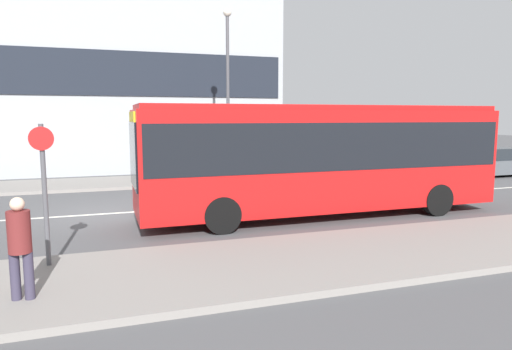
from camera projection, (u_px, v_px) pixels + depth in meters
The scene contains 11 objects.
ground_plane at pixel (105, 214), 13.93m from camera, with size 120.00×120.00×0.00m, color #4F4F51.
sidewalk_near at pixel (109, 282), 8.05m from camera, with size 44.00×3.50×0.13m.
sidewalk_far at pixel (104, 183), 19.80m from camera, with size 44.00×3.50×0.13m.
lane_centerline at pixel (105, 214), 13.93m from camera, with size 41.80×0.16×0.01m.
apartment_block_left_tower at pixel (137, 3), 25.43m from camera, with size 14.97×6.59×18.42m.
city_bus at pixel (321, 153), 13.48m from camera, with size 10.76×2.56×3.27m.
parked_car_0 at pixel (402, 166), 21.45m from camera, with size 3.99×1.72×1.36m.
parked_car_1 at pixel (494, 163), 22.83m from camera, with size 4.29×1.89×1.40m.
pedestrian_near_stop at pixel (20, 242), 7.00m from camera, with size 0.35×0.34×1.62m.
bus_stop_sign at pixel (44, 184), 8.55m from camera, with size 0.44×0.12×2.70m.
street_lamp at pixel (228, 78), 19.74m from camera, with size 0.36×0.36×7.39m.
Camera 1 is at (-0.01, -14.42, 2.97)m, focal length 32.00 mm.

